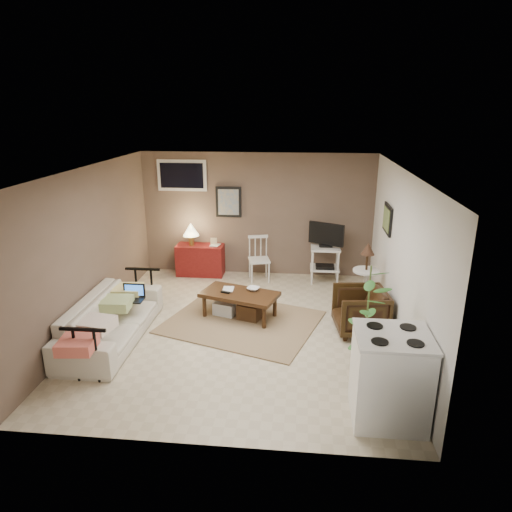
# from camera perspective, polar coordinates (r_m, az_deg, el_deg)

# --- Properties ---
(floor) EXTENTS (5.00, 5.00, 0.00)m
(floor) POSITION_cam_1_polar(r_m,az_deg,el_deg) (7.00, -1.94, -9.15)
(floor) COLOR #C1B293
(floor) RESTS_ON ground
(art_back) EXTENTS (0.50, 0.03, 0.60)m
(art_back) POSITION_cam_1_polar(r_m,az_deg,el_deg) (8.93, -3.45, 6.76)
(art_back) COLOR black
(art_right) EXTENTS (0.03, 0.60, 0.45)m
(art_right) POSITION_cam_1_polar(r_m,az_deg,el_deg) (7.53, 16.12, 4.47)
(art_right) COLOR black
(window) EXTENTS (0.96, 0.03, 0.60)m
(window) POSITION_cam_1_polar(r_m,az_deg,el_deg) (9.03, -9.24, 9.91)
(window) COLOR silver
(rug) EXTENTS (2.65, 2.37, 0.02)m
(rug) POSITION_cam_1_polar(r_m,az_deg,el_deg) (7.20, -1.78, -8.23)
(rug) COLOR #8F6F53
(rug) RESTS_ON floor
(coffee_table) EXTENTS (1.31, 0.94, 0.45)m
(coffee_table) POSITION_cam_1_polar(r_m,az_deg,el_deg) (7.28, -2.12, -5.86)
(coffee_table) COLOR #3B2310
(coffee_table) RESTS_ON floor
(sofa) EXTENTS (0.63, 2.16, 0.85)m
(sofa) POSITION_cam_1_polar(r_m,az_deg,el_deg) (6.86, -17.72, -6.75)
(sofa) COLOR beige
(sofa) RESTS_ON floor
(sofa_pillows) EXTENTS (0.42, 2.06, 0.15)m
(sofa_pillows) POSITION_cam_1_polar(r_m,az_deg,el_deg) (6.60, -18.22, -6.92)
(sofa_pillows) COLOR beige
(sofa_pillows) RESTS_ON sofa
(sofa_end_rails) EXTENTS (0.58, 2.16, 0.73)m
(sofa_end_rails) POSITION_cam_1_polar(r_m,az_deg,el_deg) (6.84, -16.70, -7.28)
(sofa_end_rails) COLOR black
(sofa_end_rails) RESTS_ON floor
(laptop) EXTENTS (0.33, 0.24, 0.23)m
(laptop) POSITION_cam_1_polar(r_m,az_deg,el_deg) (7.05, -15.10, -4.72)
(laptop) COLOR black
(laptop) RESTS_ON sofa
(red_console) EXTENTS (0.92, 0.41, 1.07)m
(red_console) POSITION_cam_1_polar(r_m,az_deg,el_deg) (9.12, -7.08, -0.13)
(red_console) COLOR maroon
(red_console) RESTS_ON floor
(spindle_chair) EXTENTS (0.46, 0.46, 0.85)m
(spindle_chair) POSITION_cam_1_polar(r_m,az_deg,el_deg) (8.78, 0.39, -0.50)
(spindle_chair) COLOR silver
(spindle_chair) RESTS_ON floor
(tv_stand) EXTENTS (0.64, 0.45, 1.16)m
(tv_stand) POSITION_cam_1_polar(r_m,az_deg,el_deg) (8.70, 8.67, 0.59)
(tv_stand) COLOR silver
(tv_stand) RESTS_ON floor
(side_table) EXTENTS (0.43, 0.43, 1.15)m
(side_table) POSITION_cam_1_polar(r_m,az_deg,el_deg) (7.61, 13.63, -1.56)
(side_table) COLOR silver
(side_table) RESTS_ON floor
(armchair) EXTENTS (0.76, 0.80, 0.74)m
(armchair) POSITION_cam_1_polar(r_m,az_deg,el_deg) (6.95, 12.90, -6.45)
(armchair) COLOR black
(armchair) RESTS_ON floor
(potted_plant) EXTENTS (0.37, 0.37, 1.46)m
(potted_plant) POSITION_cam_1_polar(r_m,az_deg,el_deg) (5.76, 13.71, -7.41)
(potted_plant) COLOR gray
(potted_plant) RESTS_ON floor
(stove) EXTENTS (0.77, 0.72, 1.01)m
(stove) POSITION_cam_1_polar(r_m,az_deg,el_deg) (5.17, 16.39, -14.30)
(stove) COLOR white
(stove) RESTS_ON floor
(bowl) EXTENTS (0.20, 0.10, 0.19)m
(bowl) POSITION_cam_1_polar(r_m,az_deg,el_deg) (7.27, -0.36, -3.58)
(bowl) COLOR #3B2310
(bowl) RESTS_ON coffee_table
(book_table) EXTENTS (0.17, 0.02, 0.23)m
(book_table) POSITION_cam_1_polar(r_m,az_deg,el_deg) (7.29, -4.18, -3.36)
(book_table) COLOR #3B2310
(book_table) RESTS_ON coffee_table
(book_console) EXTENTS (0.17, 0.06, 0.22)m
(book_console) POSITION_cam_1_polar(r_m,az_deg,el_deg) (8.98, -5.61, 2.01)
(book_console) COLOR #3B2310
(book_console) RESTS_ON red_console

